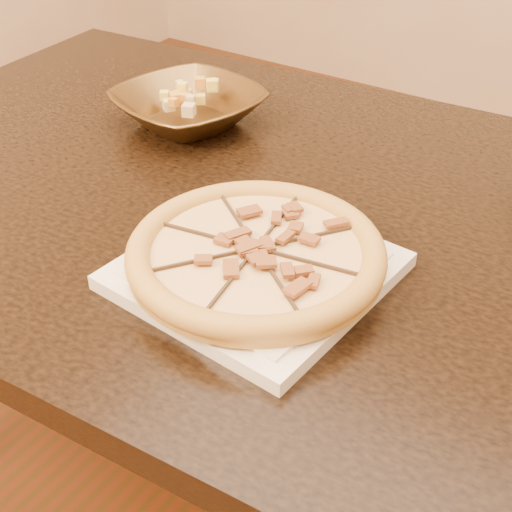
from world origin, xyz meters
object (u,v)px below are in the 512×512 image
object	(u,v)px
plate	(256,270)
dining_table	(259,258)
pizza	(256,253)
bronze_bowl	(188,108)

from	to	relation	value
plate	dining_table	bearing A→B (deg)	122.38
plate	pizza	xyz separation A→B (m)	(-0.00, 0.00, 0.02)
dining_table	plate	xyz separation A→B (m)	(0.10, -0.16, 0.12)
dining_table	pizza	bearing A→B (deg)	-57.62
dining_table	pizza	xyz separation A→B (m)	(0.10, -0.16, 0.14)
bronze_bowl	pizza	bearing A→B (deg)	-41.68
plate	pizza	distance (m)	0.02
pizza	bronze_bowl	bearing A→B (deg)	138.32
plate	bronze_bowl	xyz separation A→B (m)	(-0.32, 0.28, 0.02)
plate	pizza	bearing A→B (deg)	92.75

